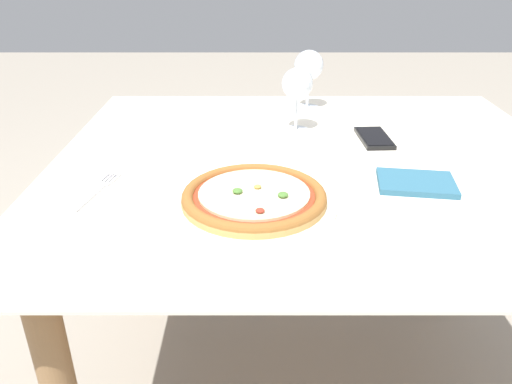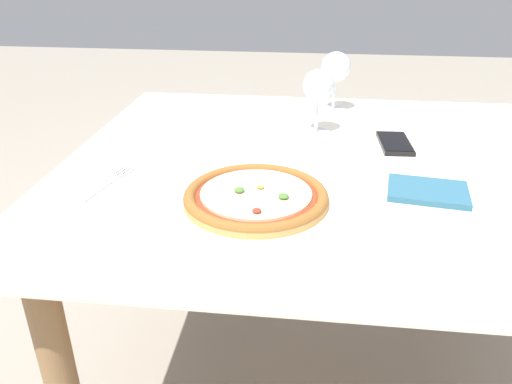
# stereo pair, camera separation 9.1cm
# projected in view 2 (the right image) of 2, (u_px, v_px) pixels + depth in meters

# --- Properties ---
(dining_table) EXTENTS (1.17, 1.03, 0.72)m
(dining_table) POSITION_uv_depth(u_px,v_px,m) (325.00, 198.00, 1.14)
(dining_table) COLOR #997047
(dining_table) RESTS_ON ground_plane
(pizza_plate) EXTENTS (0.30, 0.30, 0.04)m
(pizza_plate) POSITION_uv_depth(u_px,v_px,m) (256.00, 198.00, 0.91)
(pizza_plate) COLOR white
(pizza_plate) RESTS_ON dining_table
(fork) EXTENTS (0.06, 0.17, 0.00)m
(fork) POSITION_uv_depth(u_px,v_px,m) (108.00, 182.00, 1.01)
(fork) COLOR silver
(fork) RESTS_ON dining_table
(wine_glass_far_left) EXTENTS (0.08, 0.08, 0.17)m
(wine_glass_far_left) POSITION_uv_depth(u_px,v_px,m) (336.00, 68.00, 1.40)
(wine_glass_far_left) COLOR silver
(wine_glass_far_left) RESTS_ON dining_table
(wine_glass_far_right) EXTENTS (0.08, 0.08, 0.16)m
(wine_glass_far_right) POSITION_uv_depth(u_px,v_px,m) (318.00, 87.00, 1.22)
(wine_glass_far_right) COLOR silver
(wine_glass_far_right) RESTS_ON dining_table
(cell_phone) EXTENTS (0.08, 0.15, 0.01)m
(cell_phone) POSITION_uv_depth(u_px,v_px,m) (395.00, 143.00, 1.20)
(cell_phone) COLOR black
(cell_phone) RESTS_ON dining_table
(napkin_folded) EXTENTS (0.16, 0.13, 0.01)m
(napkin_folded) POSITION_uv_depth(u_px,v_px,m) (428.00, 191.00, 0.96)
(napkin_folded) COLOR #2D607A
(napkin_folded) RESTS_ON dining_table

